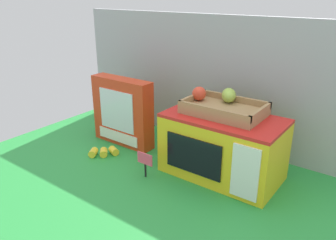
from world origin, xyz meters
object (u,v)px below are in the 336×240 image
Objects in this scene: food_groups_crate at (222,106)px; price_sign at (145,161)px; cookie_set_box at (123,112)px; loose_toy_banana at (104,152)px; toy_microwave at (222,146)px.

price_sign is (-0.19, -0.23, -0.20)m from food_groups_crate.
food_groups_crate is 2.94× the size of price_sign.
cookie_set_box reaches higher than loose_toy_banana.
food_groups_crate is at bearing 127.84° from toy_microwave.
toy_microwave is 0.51m from cookie_set_box.
loose_toy_banana is at bearing -82.15° from cookie_set_box.
toy_microwave is 3.80× the size of loose_toy_banana.
loose_toy_banana is at bearing -156.62° from food_groups_crate.
cookie_set_box is at bearing 97.85° from loose_toy_banana.
food_groups_crate is 0.36m from price_sign.
toy_microwave is 4.35× the size of price_sign.
loose_toy_banana is (0.02, -0.15, -0.14)m from cookie_set_box.
toy_microwave is 0.52m from loose_toy_banana.
cookie_set_box is 2.69× the size of loose_toy_banana.
toy_microwave is at bearing 40.29° from price_sign.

